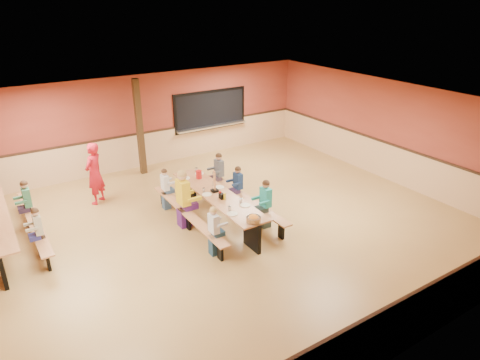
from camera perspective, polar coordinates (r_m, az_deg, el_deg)
ground at (r=10.53m, az=-3.06°, el=-6.57°), size 12.00×12.00×0.00m
room_envelope at (r=10.20m, az=-3.14°, el=-3.21°), size 12.04×10.04×3.02m
kitchen_pass_through at (r=15.19m, az=-3.95°, el=9.07°), size 2.78×0.28×1.38m
structural_post at (r=13.60m, az=-13.24°, el=6.81°), size 0.18×0.18×3.00m
cafeteria_table_main at (r=10.68m, az=-3.03°, el=-2.90°), size 1.91×3.70×0.74m
seated_child_white_left at (r=9.31m, az=-3.50°, el=-6.85°), size 0.34×0.28×1.15m
seated_adult_yellow at (r=10.42m, az=-7.56°, el=-2.55°), size 0.49×0.40×1.46m
seated_child_grey_left at (r=11.41m, az=-9.91°, el=-1.22°), size 0.33×0.27×1.12m
seated_child_teal_right at (r=10.36m, az=3.41°, el=-3.24°), size 0.38×0.31×1.23m
seated_child_navy_right at (r=11.31m, az=-0.28°, el=-1.00°), size 0.34×0.28×1.16m
seated_child_char_right at (r=12.08m, az=-2.80°, el=0.79°), size 0.37×0.30×1.22m
seated_child_green_sec at (r=11.56m, az=-26.40°, el=-2.92°), size 0.37×0.30×1.21m
seated_child_tan_sec at (r=10.21m, az=-25.18°, el=-6.36°), size 0.34×0.27×1.14m
standing_woman at (r=12.11m, az=-18.84°, el=0.83°), size 0.74×0.72×1.72m
punch_pitcher at (r=11.47m, az=-5.51°, el=0.73°), size 0.16×0.16×0.22m
chip_bowl at (r=9.28m, az=1.82°, el=-5.19°), size 0.32×0.32×0.15m
napkin_dispenser at (r=10.31m, az=-2.45°, el=-2.17°), size 0.10×0.14×0.13m
condiment_mustard at (r=10.25m, az=-2.05°, el=-2.21°), size 0.06×0.06×0.17m
condiment_ketchup at (r=10.36m, az=-2.66°, el=-1.92°), size 0.06×0.06×0.17m
table_paddle at (r=10.65m, az=-3.41°, el=-0.89°), size 0.16×0.16×0.56m
place_settings at (r=10.56m, az=-3.06°, el=-1.59°), size 0.65×3.30×0.11m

